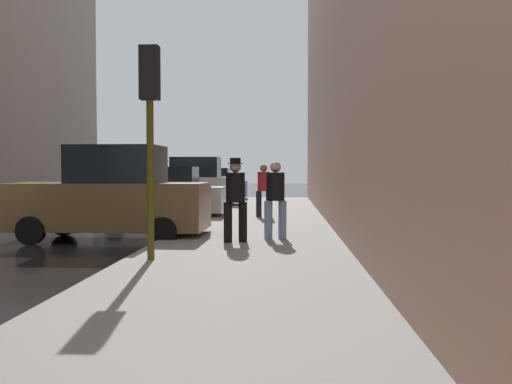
{
  "coord_description": "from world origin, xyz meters",
  "views": [
    {
      "loc": [
        6.79,
        -12.09,
        1.66
      ],
      "look_at": [
        5.82,
        6.3,
        0.97
      ],
      "focal_mm": 40.0,
      "sensor_mm": 36.0,
      "label": 1
    }
  ],
  "objects_px": {
    "pedestrian_with_fedora": "(235,195)",
    "fire_hydrant": "(219,204)",
    "pedestrian_in_jeans": "(275,196)",
    "parked_white_van": "(193,185)",
    "traffic_light": "(150,105)",
    "parked_silver_sedan": "(164,194)",
    "parked_blue_sedan": "(208,186)",
    "pedestrian_in_red_jacket": "(264,188)",
    "parked_bronze_suv": "(111,197)"
  },
  "relations": [
    {
      "from": "parked_silver_sedan",
      "to": "pedestrian_in_jeans",
      "type": "bearing_deg",
      "value": -59.1
    },
    {
      "from": "parked_bronze_suv",
      "to": "pedestrian_in_jeans",
      "type": "xyz_separation_m",
      "value": [
        3.91,
        -0.75,
        0.07
      ]
    },
    {
      "from": "parked_blue_sedan",
      "to": "traffic_light",
      "type": "relative_size",
      "value": 1.18
    },
    {
      "from": "pedestrian_in_red_jacket",
      "to": "traffic_light",
      "type": "bearing_deg",
      "value": -99.96
    },
    {
      "from": "parked_blue_sedan",
      "to": "pedestrian_in_red_jacket",
      "type": "relative_size",
      "value": 2.47
    },
    {
      "from": "parked_bronze_suv",
      "to": "pedestrian_in_jeans",
      "type": "distance_m",
      "value": 3.99
    },
    {
      "from": "parked_bronze_suv",
      "to": "parked_silver_sedan",
      "type": "relative_size",
      "value": 1.1
    },
    {
      "from": "parked_silver_sedan",
      "to": "traffic_light",
      "type": "relative_size",
      "value": 1.17
    },
    {
      "from": "parked_blue_sedan",
      "to": "parked_bronze_suv",
      "type": "bearing_deg",
      "value": -90.0
    },
    {
      "from": "parked_white_van",
      "to": "pedestrian_in_jeans",
      "type": "height_order",
      "value": "parked_white_van"
    },
    {
      "from": "parked_bronze_suv",
      "to": "traffic_light",
      "type": "bearing_deg",
      "value": -63.85
    },
    {
      "from": "fire_hydrant",
      "to": "pedestrian_in_red_jacket",
      "type": "distance_m",
      "value": 2.11
    },
    {
      "from": "parked_blue_sedan",
      "to": "pedestrian_in_jeans",
      "type": "relative_size",
      "value": 2.47
    },
    {
      "from": "parked_bronze_suv",
      "to": "fire_hydrant",
      "type": "bearing_deg",
      "value": 74.2
    },
    {
      "from": "parked_silver_sedan",
      "to": "parked_white_van",
      "type": "height_order",
      "value": "parked_white_van"
    },
    {
      "from": "fire_hydrant",
      "to": "pedestrian_in_red_jacket",
      "type": "height_order",
      "value": "pedestrian_in_red_jacket"
    },
    {
      "from": "parked_blue_sedan",
      "to": "pedestrian_with_fedora",
      "type": "relative_size",
      "value": 2.38
    },
    {
      "from": "fire_hydrant",
      "to": "traffic_light",
      "type": "distance_m",
      "value": 10.4
    },
    {
      "from": "pedestrian_with_fedora",
      "to": "parked_bronze_suv",
      "type": "bearing_deg",
      "value": 156.29
    },
    {
      "from": "parked_silver_sedan",
      "to": "traffic_light",
      "type": "bearing_deg",
      "value": -79.03
    },
    {
      "from": "parked_bronze_suv",
      "to": "parked_white_van",
      "type": "distance_m",
      "value": 11.8
    },
    {
      "from": "pedestrian_in_jeans",
      "to": "pedestrian_with_fedora",
      "type": "bearing_deg",
      "value": -144.31
    },
    {
      "from": "parked_bronze_suv",
      "to": "fire_hydrant",
      "type": "xyz_separation_m",
      "value": [
        1.8,
        6.38,
        -0.54
      ]
    },
    {
      "from": "fire_hydrant",
      "to": "pedestrian_in_red_jacket",
      "type": "xyz_separation_m",
      "value": [
        1.62,
        -1.21,
        0.61
      ]
    },
    {
      "from": "parked_white_van",
      "to": "traffic_light",
      "type": "height_order",
      "value": "traffic_light"
    },
    {
      "from": "parked_white_van",
      "to": "fire_hydrant",
      "type": "distance_m",
      "value": 5.74
    },
    {
      "from": "parked_white_van",
      "to": "traffic_light",
      "type": "relative_size",
      "value": 1.28
    },
    {
      "from": "fire_hydrant",
      "to": "pedestrian_in_red_jacket",
      "type": "relative_size",
      "value": 0.41
    },
    {
      "from": "traffic_light",
      "to": "pedestrian_in_jeans",
      "type": "relative_size",
      "value": 2.11
    },
    {
      "from": "parked_bronze_suv",
      "to": "parked_white_van",
      "type": "bearing_deg",
      "value": 90.0
    },
    {
      "from": "parked_bronze_suv",
      "to": "pedestrian_in_jeans",
      "type": "relative_size",
      "value": 2.71
    },
    {
      "from": "parked_blue_sedan",
      "to": "traffic_light",
      "type": "xyz_separation_m",
      "value": [
        1.85,
        -20.7,
        1.91
      ]
    },
    {
      "from": "parked_silver_sedan",
      "to": "parked_blue_sedan",
      "type": "relative_size",
      "value": 1.0
    },
    {
      "from": "fire_hydrant",
      "to": "traffic_light",
      "type": "xyz_separation_m",
      "value": [
        0.05,
        -10.15,
        2.26
      ]
    },
    {
      "from": "parked_bronze_suv",
      "to": "parked_blue_sedan",
      "type": "xyz_separation_m",
      "value": [
        0.0,
        16.92,
        -0.18
      ]
    },
    {
      "from": "parked_blue_sedan",
      "to": "parked_silver_sedan",
      "type": "bearing_deg",
      "value": -90.0
    },
    {
      "from": "parked_blue_sedan",
      "to": "fire_hydrant",
      "type": "height_order",
      "value": "parked_blue_sedan"
    },
    {
      "from": "pedestrian_in_red_jacket",
      "to": "parked_silver_sedan",
      "type": "bearing_deg",
      "value": 169.76
    },
    {
      "from": "traffic_light",
      "to": "pedestrian_in_jeans",
      "type": "distance_m",
      "value": 4.01
    },
    {
      "from": "pedestrian_in_jeans",
      "to": "pedestrian_in_red_jacket",
      "type": "bearing_deg",
      "value": 94.73
    },
    {
      "from": "pedestrian_with_fedora",
      "to": "fire_hydrant",
      "type": "bearing_deg",
      "value": 99.37
    },
    {
      "from": "parked_white_van",
      "to": "parked_blue_sedan",
      "type": "relative_size",
      "value": 1.09
    },
    {
      "from": "traffic_light",
      "to": "pedestrian_in_red_jacket",
      "type": "height_order",
      "value": "traffic_light"
    },
    {
      "from": "parked_silver_sedan",
      "to": "parked_white_van",
      "type": "distance_m",
      "value": 6.02
    },
    {
      "from": "parked_bronze_suv",
      "to": "pedestrian_in_red_jacket",
      "type": "xyz_separation_m",
      "value": [
        3.42,
        5.17,
        0.07
      ]
    },
    {
      "from": "parked_white_van",
      "to": "fire_hydrant",
      "type": "bearing_deg",
      "value": -71.61
    },
    {
      "from": "parked_silver_sedan",
      "to": "pedestrian_in_red_jacket",
      "type": "distance_m",
      "value": 3.49
    },
    {
      "from": "pedestrian_with_fedora",
      "to": "pedestrian_in_jeans",
      "type": "bearing_deg",
      "value": 35.69
    },
    {
      "from": "parked_silver_sedan",
      "to": "pedestrian_in_jeans",
      "type": "xyz_separation_m",
      "value": [
        3.91,
        -6.54,
        0.26
      ]
    },
    {
      "from": "parked_bronze_suv",
      "to": "pedestrian_with_fedora",
      "type": "bearing_deg",
      "value": -23.71
    }
  ]
}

